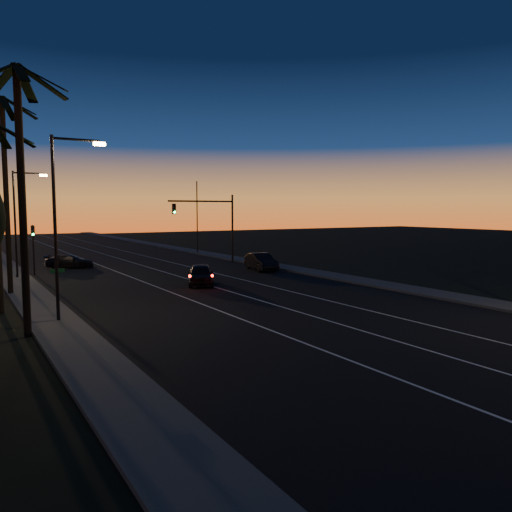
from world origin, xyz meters
TOP-DOWN VIEW (x-y plane):
  - road at (0.00, 30.00)m, footprint 20.00×170.00m
  - sidewalk_left at (-11.20, 30.00)m, footprint 2.40×170.00m
  - sidewalk_right at (11.20, 30.00)m, footprint 2.40×170.00m
  - lane_stripe_left at (-3.00, 30.00)m, footprint 0.12×160.00m
  - lane_stripe_mid at (0.50, 30.00)m, footprint 0.12×160.00m
  - lane_stripe_right at (4.00, 30.00)m, footprint 0.12×160.00m
  - palm_near at (-12.60, 18.00)m, footprint 4.25×4.16m
  - palm_far at (-12.20, 30.00)m, footprint 4.25×4.16m
  - streetlight_left_near at (-10.70, 20.00)m, footprint 2.55×0.26m
  - streetlight_left_far at (-10.69, 38.00)m, footprint 2.55×0.26m
  - street_sign at (-10.80, 21.00)m, footprint 0.70×0.06m
  - signal_mast at (7.14, 39.99)m, footprint 7.10×0.41m
  - signal_post at (-9.50, 39.98)m, footprint 0.28×0.37m
  - far_pole_right at (11.00, 52.00)m, footprint 0.14×0.14m
  - lead_car at (0.14, 27.67)m, footprint 3.59×5.20m
  - right_car at (8.49, 32.74)m, footprint 2.38×4.88m
  - cross_car at (-5.99, 43.43)m, footprint 4.65×3.22m

SIDE VIEW (x-z plane):
  - road at x=0.00m, z-range 0.00..0.01m
  - lane_stripe_left at x=-3.00m, z-range 0.01..0.02m
  - lane_stripe_mid at x=0.50m, z-range 0.01..0.02m
  - lane_stripe_right at x=4.00m, z-range 0.01..0.02m
  - sidewalk_left at x=-11.20m, z-range 0.00..0.16m
  - sidewalk_right at x=11.20m, z-range 0.00..0.16m
  - cross_car at x=-5.99m, z-range 0.01..1.26m
  - lead_car at x=0.14m, z-range 0.01..1.52m
  - right_car at x=8.49m, z-range 0.01..1.55m
  - street_sign at x=-10.80m, z-range 0.36..2.96m
  - signal_post at x=-9.50m, z-range 0.79..4.99m
  - far_pole_right at x=11.00m, z-range 0.00..9.00m
  - signal_mast at x=7.14m, z-range 1.28..8.28m
  - streetlight_left_far at x=-10.69m, z-range 0.81..9.31m
  - streetlight_left_near at x=-10.70m, z-range 0.82..9.82m
  - palm_near at x=-12.60m, z-range 1.31..12.84m
  - palm_far at x=-12.20m, z-range 1.35..13.88m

